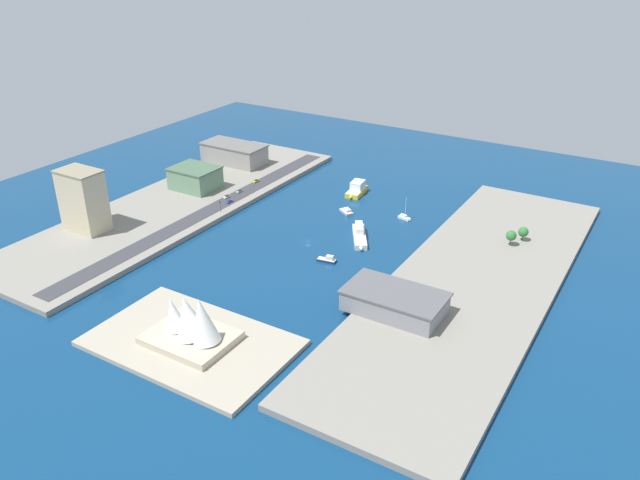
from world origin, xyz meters
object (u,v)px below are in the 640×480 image
Objects in this scene: yacht_sleek_gray at (346,211)px; terminal_long_green at (195,178)px; carpark_squat_concrete at (234,153)px; hatchback_blue at (229,201)px; warehouse_low_gray at (395,301)px; sedan_silver at (239,191)px; office_block_beige at (83,200)px; taxi_yellow_cab at (256,181)px; traffic_light_waterfront at (220,205)px; sailboat_small_white at (404,217)px; ferry_white_commuter at (360,235)px; van_white at (227,197)px; patrol_launch_navy at (327,260)px; ferry_yellow_fast at (357,189)px; opera_landmark at (191,324)px.

yacht_sleek_gray is 0.38× the size of terminal_long_green.
hatchback_blue is (-42.61, 59.29, -5.74)m from carpark_squat_concrete.
warehouse_low_gray is 9.02× the size of sedan_silver.
office_block_beige is at bearing 42.40° from yacht_sleek_gray.
taxi_yellow_cab is (-36.08, 23.96, -5.77)m from carpark_squat_concrete.
warehouse_low_gray is 136.92m from traffic_light_waterfront.
sailboat_small_white reaches higher than ferry_white_commuter.
warehouse_low_gray is (-70.22, 85.03, 6.30)m from yacht_sleek_gray.
traffic_light_waterfront is at bearing 107.24° from sedan_silver.
taxi_yellow_cab is at bearing 1.43° from sailboat_small_white.
terminal_long_green is at bearing -21.21° from warehouse_low_gray.
yacht_sleek_gray is at bearing 163.73° from carpark_squat_concrete.
hatchback_blue is at bearing 125.71° from carpark_squat_concrete.
van_white is (-36.65, 54.27, -5.72)m from carpark_squat_concrete.
carpark_squat_concrete is at bearing -34.77° from patrol_launch_navy.
carpark_squat_concrete is at bearing -48.97° from sedan_silver.
ferry_white_commuter is 92.08m from sedan_silver.
office_block_beige reaches higher than yacht_sleek_gray.
taxi_yellow_cab is (61.10, 22.72, 0.62)m from ferry_yellow_fast.
sailboat_small_white is at bearing -178.57° from taxi_yellow_cab.
patrol_launch_navy is 0.80× the size of sailboat_small_white.
warehouse_low_gray is at bearing 124.64° from ferry_yellow_fast.
office_block_beige reaches higher than sailboat_small_white.
yacht_sleek_gray is 0.80× the size of sailboat_small_white.
hatchback_blue is 0.74× the size of traffic_light_waterfront.
van_white is at bearing 41.22° from ferry_yellow_fast.
carpark_squat_concrete reaches higher than sailboat_small_white.
yacht_sleek_gray is 2.27× the size of sedan_silver.
taxi_yellow_cab is 1.02× the size of sedan_silver.
terminal_long_green is (118.89, -5.84, 7.36)m from ferry_white_commuter.
sailboat_small_white reaches higher than hatchback_blue.
traffic_light_waterfront reaches higher than sedan_silver.
opera_landmark reaches higher than carpark_squat_concrete.
hatchback_blue reaches higher than yacht_sleek_gray.
office_block_beige is at bearing 66.17° from sedan_silver.
sedan_silver is at bearing -72.76° from traffic_light_waterfront.
ferry_white_commuter is 0.60× the size of carpark_squat_concrete.
taxi_yellow_cab is (-26.27, -27.37, -5.92)m from terminal_long_green.
office_block_beige is at bearing 37.54° from sailboat_small_white.
ferry_white_commuter is at bearing -50.92° from warehouse_low_gray.
van_white is at bearing -23.83° from warehouse_low_gray.
patrol_launch_navy is 67.87m from sailboat_small_white.
terminal_long_green is at bearing 11.90° from yacht_sleek_gray.
terminal_long_green reaches higher than sailboat_small_white.
van_white reaches higher than sedan_silver.
ferry_white_commuter is 120.00m from opera_landmark.
ferry_white_commuter is 0.80× the size of office_block_beige.
carpark_squat_concrete is (127.19, -88.30, 8.32)m from patrol_launch_navy.
terminal_long_green is at bearing -49.19° from opera_landmark.
van_white is 21.00m from traffic_light_waterfront.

